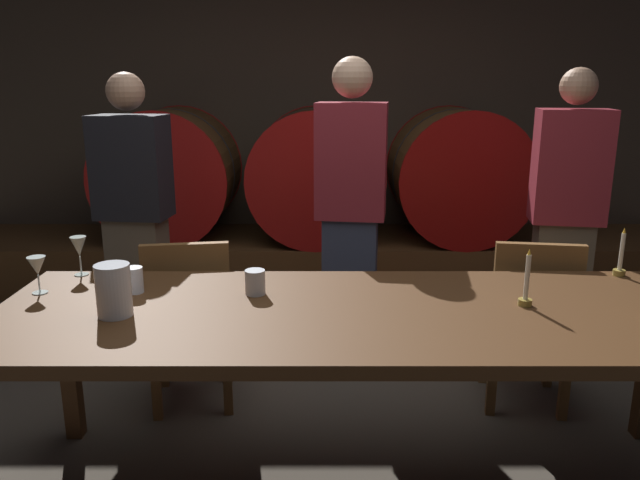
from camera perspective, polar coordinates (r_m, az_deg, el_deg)
The scene contains 19 objects.
ground_plane at distance 2.79m, azimuth -0.37°, elevation -20.33°, with size 8.28×8.28×0.00m, color #4C443A.
back_wall at distance 5.33m, azimuth -0.09°, elevation 10.59°, with size 6.37×0.24×2.45m, color #473A2D.
barrel_shelf at distance 4.97m, azimuth -0.11°, elevation -1.83°, with size 5.73×0.90×0.39m, color brown.
wine_barrel_left at distance 4.96m, azimuth -13.52°, elevation 5.96°, with size 1.01×0.90×1.01m.
wine_barrel_center at distance 4.82m, azimuth -0.23°, elevation 6.12°, with size 1.01×0.90×1.01m.
wine_barrel_right at distance 4.93m, azimuth 12.72°, elevation 5.97°, with size 1.01×0.90×1.01m.
dining_table at distance 2.32m, azimuth 4.56°, elevation -7.88°, with size 2.78×0.93×0.78m.
chair_left at distance 3.08m, azimuth -11.80°, elevation -6.85°, with size 0.45×0.45×0.88m.
chair_right at distance 3.18m, azimuth 19.01°, elevation -6.67°, with size 0.45×0.45×0.88m.
guest_left at distance 3.52m, azimuth -16.53°, elevation 1.51°, with size 0.41×0.28×1.64m.
guest_center at distance 3.44m, azimuth 3.02°, elevation 2.65°, with size 0.41×0.29×1.72m.
guest_right at distance 3.68m, azimuth 21.90°, elevation 1.80°, with size 0.41×0.30×1.67m.
candle_left at distance 2.43m, azimuth 18.69°, elevation -4.39°, with size 0.05×0.05×0.22m.
candle_right at distance 2.95m, azimuth 26.20°, elevation -1.88°, with size 0.05×0.05×0.21m.
pitcher at distance 2.32m, azimuth -18.40°, elevation -4.42°, with size 0.12×0.12×0.19m.
wine_glass_left at distance 2.66m, azimuth -24.55°, elevation -2.27°, with size 0.07×0.07×0.15m.
wine_glass_center at distance 2.84m, azimuth -21.25°, elevation -0.66°, with size 0.07×0.07×0.17m.
cup_left at distance 2.55m, azimuth -16.63°, elevation -3.55°, with size 0.07×0.07×0.10m, color silver.
cup_right at distance 2.44m, azimuth -5.86°, elevation -3.90°, with size 0.08×0.08×0.10m, color silver.
Camera 1 is at (0.02, -2.29, 1.60)m, focal length 34.58 mm.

